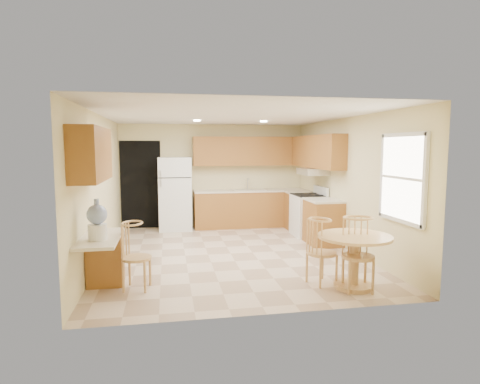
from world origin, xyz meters
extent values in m
plane|color=beige|center=(0.00, 0.00, 0.00)|extent=(5.50, 5.50, 0.00)
cube|color=white|center=(0.00, 0.00, 2.50)|extent=(4.50, 5.50, 0.02)
cube|color=beige|center=(0.00, 2.75, 1.25)|extent=(4.50, 0.02, 2.50)
cube|color=beige|center=(0.00, -2.75, 1.25)|extent=(4.50, 0.02, 2.50)
cube|color=beige|center=(-2.25, 0.00, 1.25)|extent=(0.02, 5.50, 2.50)
cube|color=beige|center=(2.25, 0.00, 1.25)|extent=(0.02, 5.50, 2.50)
cube|color=black|center=(-1.75, 2.73, 1.05)|extent=(0.90, 0.02, 2.10)
cube|color=#A06528|center=(0.88, 2.45, 0.43)|extent=(2.75, 0.60, 0.87)
cube|color=beige|center=(0.88, 2.45, 0.89)|extent=(2.75, 0.63, 0.04)
cube|color=#A06528|center=(1.95, 1.85, 0.43)|extent=(0.60, 0.59, 0.87)
cube|color=beige|center=(1.95, 1.85, 0.89)|extent=(0.63, 0.59, 0.04)
cube|color=#A06528|center=(1.95, 0.40, 0.43)|extent=(0.60, 0.80, 0.87)
cube|color=beige|center=(1.95, 0.40, 0.89)|extent=(0.63, 0.80, 0.04)
cube|color=#A06528|center=(0.88, 2.58, 1.85)|extent=(2.75, 0.33, 0.70)
cube|color=#A06528|center=(2.08, 1.21, 1.85)|extent=(0.33, 2.42, 0.70)
cube|color=#A06528|center=(-2.08, -1.60, 1.85)|extent=(0.33, 1.40, 0.70)
cube|color=silver|center=(0.85, 2.45, 0.91)|extent=(0.78, 0.44, 0.01)
cube|color=silver|center=(2.00, 1.18, 1.42)|extent=(0.50, 0.76, 0.14)
cube|color=#A06528|center=(-2.00, -1.32, 0.36)|extent=(0.48, 0.42, 0.72)
cube|color=beige|center=(-2.00, -1.70, 0.75)|extent=(0.50, 1.20, 0.04)
cube|color=white|center=(2.23, -1.85, 1.50)|extent=(0.05, 1.00, 1.20)
cube|color=white|center=(2.22, -1.85, 2.12)|extent=(0.05, 1.10, 0.06)
cube|color=white|center=(2.22, -1.85, 0.88)|extent=(0.05, 1.10, 0.06)
cube|color=white|center=(2.22, -2.38, 1.50)|extent=(0.05, 0.06, 1.28)
cube|color=white|center=(2.22, -1.32, 1.50)|extent=(0.05, 0.06, 1.28)
cylinder|color=white|center=(-0.50, 1.20, 2.48)|extent=(0.14, 0.14, 0.02)
cylinder|color=white|center=(0.90, 1.20, 2.48)|extent=(0.14, 0.14, 0.02)
cube|color=white|center=(-0.95, 2.40, 0.86)|extent=(0.76, 0.70, 1.71)
cube|color=black|center=(-0.95, 2.04, 1.26)|extent=(0.74, 0.01, 0.02)
cube|color=silver|center=(-1.27, 2.03, 1.16)|extent=(0.03, 0.03, 0.18)
cube|color=silver|center=(-1.27, 2.03, 1.36)|extent=(0.03, 0.03, 0.14)
cube|color=white|center=(1.92, 1.18, 0.45)|extent=(0.65, 0.76, 0.90)
cube|color=black|center=(1.92, 1.18, 0.91)|extent=(0.64, 0.75, 0.02)
cube|color=white|center=(2.20, 1.18, 1.00)|extent=(0.06, 0.76, 0.18)
cylinder|color=tan|center=(1.40, -2.09, 0.03)|extent=(0.54, 0.54, 0.06)
cylinder|color=tan|center=(1.40, -2.09, 0.36)|extent=(0.13, 0.13, 0.67)
cylinder|color=tan|center=(1.40, -2.09, 0.72)|extent=(1.00, 1.00, 0.04)
cylinder|color=tan|center=(1.03, -1.84, 0.44)|extent=(0.41, 0.41, 0.04)
cylinder|color=tan|center=(0.88, -1.69, 0.22)|extent=(0.04, 0.04, 0.44)
cylinder|color=tan|center=(1.18, -1.69, 0.22)|extent=(0.04, 0.04, 0.44)
cylinder|color=tan|center=(0.88, -1.98, 0.22)|extent=(0.04, 0.04, 0.44)
cylinder|color=tan|center=(1.18, -1.98, 0.22)|extent=(0.04, 0.04, 0.44)
cylinder|color=tan|center=(1.40, -2.20, 0.47)|extent=(0.44, 0.44, 0.04)
cylinder|color=tan|center=(1.24, -2.04, 0.24)|extent=(0.04, 0.04, 0.47)
cylinder|color=tan|center=(1.56, -2.04, 0.24)|extent=(0.04, 0.04, 0.47)
cylinder|color=tan|center=(1.24, -2.36, 0.24)|extent=(0.04, 0.04, 0.47)
cylinder|color=tan|center=(1.56, -2.36, 0.24)|extent=(0.04, 0.04, 0.47)
cylinder|color=tan|center=(-1.55, -1.60, 0.43)|extent=(0.41, 0.41, 0.04)
cylinder|color=tan|center=(-1.69, -1.46, 0.22)|extent=(0.03, 0.03, 0.43)
cylinder|color=tan|center=(-1.41, -1.46, 0.22)|extent=(0.03, 0.03, 0.43)
cylinder|color=tan|center=(-1.69, -1.75, 0.22)|extent=(0.03, 0.03, 0.43)
cylinder|color=tan|center=(-1.41, -1.75, 0.22)|extent=(0.03, 0.03, 0.43)
cylinder|color=white|center=(-2.00, -1.87, 0.87)|extent=(0.24, 0.24, 0.20)
sphere|color=#7C8FBF|center=(-2.00, -1.87, 1.10)|extent=(0.25, 0.25, 0.25)
cylinder|color=#7C8FBF|center=(-2.00, -1.87, 1.26)|extent=(0.06, 0.06, 0.07)
camera|label=1|loc=(-1.11, -7.11, 1.93)|focal=30.00mm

